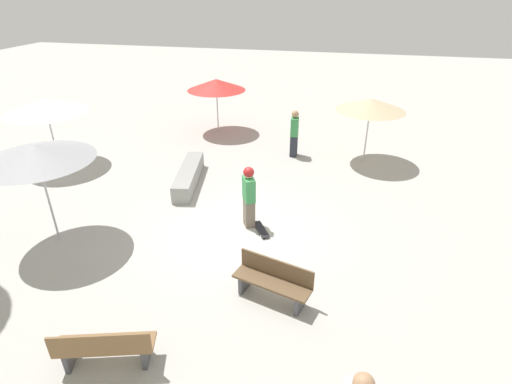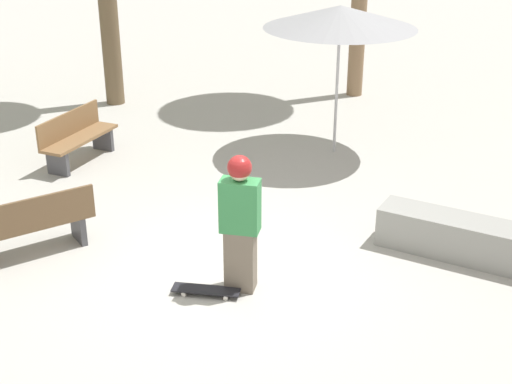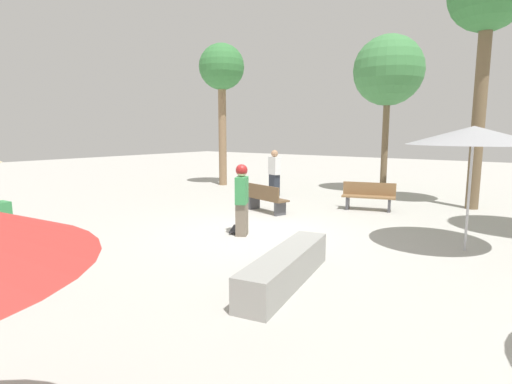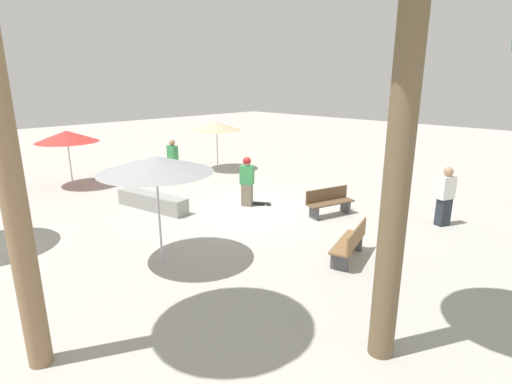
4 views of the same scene
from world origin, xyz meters
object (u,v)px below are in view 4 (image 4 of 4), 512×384
at_px(skater_main, 247,180).
at_px(concrete_ledge, 152,201).
at_px(skateboard, 259,203).
at_px(bystander_far, 445,197).
at_px(bench_near, 350,243).
at_px(bystander_watching, 173,159).
at_px(bench_far, 329,202).
at_px(shade_umbrella_grey, 156,164).
at_px(shade_umbrella_red, 67,136).
at_px(shade_umbrella_tan, 217,126).

xyz_separation_m(skater_main, concrete_ledge, (1.95, 2.45, -0.64)).
bearing_deg(skateboard, bystander_far, -6.91).
xyz_separation_m(bench_near, bystander_watching, (9.76, -1.69, 0.42)).
bearing_deg(bystander_far, concrete_ledge, -33.91).
xyz_separation_m(bench_near, bystander_far, (-0.65, -3.97, 0.44)).
relative_size(skateboard, bench_far, 0.47).
distance_m(bench_near, bench_far, 3.25).
bearing_deg(shade_umbrella_grey, skater_main, -68.63).
height_order(bench_far, shade_umbrella_grey, shade_umbrella_grey).
xyz_separation_m(concrete_ledge, bystander_far, (-7.37, -5.17, 0.61)).
distance_m(concrete_ledge, bench_far, 5.74).
relative_size(concrete_ledge, bystander_watching, 1.67).
bearing_deg(shade_umbrella_grey, bench_near, -133.42).
xyz_separation_m(shade_umbrella_grey, bystander_watching, (6.74, -4.88, -1.49)).
distance_m(skater_main, bench_near, 4.95).
distance_m(skater_main, shade_umbrella_grey, 4.98).
distance_m(skateboard, bystander_watching, 5.27).
relative_size(bench_far, shade_umbrella_red, 0.70).
relative_size(bench_far, shade_umbrella_grey, 0.65).
bearing_deg(concrete_ledge, skater_main, -128.56).
distance_m(bench_far, bystander_far, 3.32).
height_order(concrete_ledge, bystander_far, bystander_far).
bearing_deg(bystander_watching, skater_main, -8.18).
bearing_deg(shade_umbrella_red, bystander_watching, -118.74).
distance_m(skater_main, shade_umbrella_red, 7.67).
xyz_separation_m(concrete_ledge, shade_umbrella_red, (4.98, 0.64, 1.72)).
distance_m(concrete_ledge, bystander_watching, 4.24).
bearing_deg(bench_near, bystander_far, -26.01).
relative_size(concrete_ledge, shade_umbrella_red, 1.18).
xyz_separation_m(skater_main, skateboard, (-0.21, -0.37, -0.85)).
distance_m(concrete_ledge, bench_near, 6.83).
bearing_deg(bench_far, bench_near, 59.40).
bearing_deg(bystander_far, skateboard, -44.67).
distance_m(skateboard, shade_umbrella_red, 8.17).
xyz_separation_m(skateboard, bench_far, (-2.33, -0.75, 0.37)).
bearing_deg(shade_umbrella_red, bench_far, -156.04).
relative_size(bench_far, bystander_watching, 0.98).
bearing_deg(shade_umbrella_grey, bystander_watching, -35.92).
relative_size(shade_umbrella_red, bystander_far, 1.37).
distance_m(shade_umbrella_tan, bystander_watching, 2.79).
height_order(skater_main, bystander_watching, bystander_watching).
bearing_deg(bench_near, bystander_watching, 63.55).
xyz_separation_m(skater_main, shade_umbrella_tan, (5.07, -2.96, 1.15)).
height_order(shade_umbrella_red, bystander_far, shade_umbrella_red).
xyz_separation_m(concrete_ledge, bench_far, (-4.49, -3.58, 0.16)).
distance_m(bench_far, shade_umbrella_tan, 7.99).
distance_m(skater_main, shade_umbrella_tan, 5.98).
bearing_deg(shade_umbrella_tan, concrete_ledge, 119.90).
relative_size(concrete_ledge, bystander_far, 1.62).
bearing_deg(bystander_far, skater_main, -42.30).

